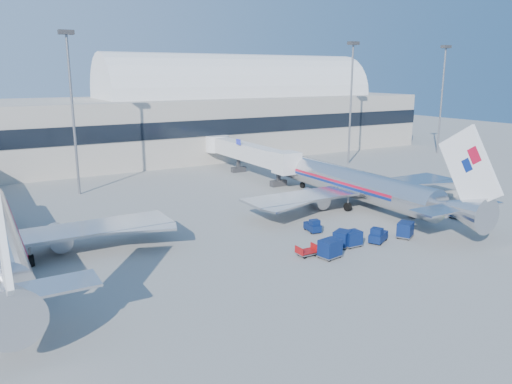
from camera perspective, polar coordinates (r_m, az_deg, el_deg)
ground at (r=56.90m, az=7.01°, el=-4.01°), size 260.00×260.00×0.00m
terminal at (r=101.40m, az=-19.12°, el=7.36°), size 170.00×28.15×21.00m
airliner_main at (r=65.70m, az=11.69°, el=0.82°), size 32.00×37.26×12.07m
jetbridge_near at (r=85.36m, az=-1.32°, el=4.64°), size 4.40×27.50×6.25m
mast_west at (r=74.30m, az=-20.40°, el=10.94°), size 2.00×1.20×22.60m
mast_east at (r=96.56m, az=10.87°, el=11.91°), size 2.00×1.20×22.60m
mast_far_east at (r=114.46m, az=20.58°, el=11.51°), size 2.00×1.20×22.60m
barrier_near at (r=70.09m, az=17.86°, el=-0.85°), size 3.00×0.55×0.90m
barrier_mid at (r=72.53m, az=19.61°, el=-0.52°), size 3.00×0.55×0.90m
barrier_far at (r=75.03m, az=21.25°, el=-0.21°), size 3.00×0.55×0.90m
tug_lead at (r=52.82m, az=13.75°, el=-4.84°), size 2.80×2.27×1.63m
tug_right at (r=63.23m, az=17.99°, el=-2.19°), size 2.42×1.67×1.43m
tug_left at (r=55.04m, az=6.51°, el=-3.88°), size 1.45×2.39×1.46m
cart_train_a at (r=51.00m, az=10.91°, el=-5.21°), size 1.86×1.44×1.62m
cart_train_b at (r=50.71m, az=9.82°, el=-5.25°), size 2.33×2.15×1.66m
cart_train_c at (r=47.56m, az=8.45°, el=-6.38°), size 2.28×1.89×1.79m
cart_solo_near at (r=55.02m, az=16.69°, el=-4.13°), size 2.37×2.19×1.68m
cart_solo_far at (r=64.53m, az=22.21°, el=-1.91°), size 2.36×1.95×1.87m
cart_open_red at (r=48.00m, az=5.85°, el=-6.86°), size 1.93×1.36×0.52m
ramp_worker at (r=59.92m, az=24.51°, el=-3.47°), size 0.59×0.68×1.57m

